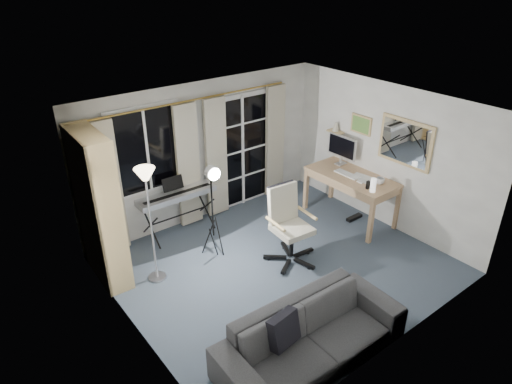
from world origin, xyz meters
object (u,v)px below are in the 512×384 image
at_px(sofa, 312,328).
at_px(studio_light, 212,184).
at_px(bookshelf, 97,214).
at_px(torchiere_lamp, 147,192).
at_px(monitor, 342,147).
at_px(keyboard_piano, 177,196).
at_px(mug, 380,180).
at_px(desk, 352,181).
at_px(office_chair, 287,217).

bearing_deg(sofa, studio_light, 85.77).
distance_m(bookshelf, torchiere_lamp, 0.81).
height_order(monitor, sofa, monitor).
xyz_separation_m(keyboard_piano, monitor, (2.82, -0.91, 0.43)).
height_order(studio_light, monitor, studio_light).
bearing_deg(studio_light, sofa, -93.62).
height_order(torchiere_lamp, studio_light, torchiere_lamp).
xyz_separation_m(studio_light, mug, (2.59, -0.97, -0.34)).
height_order(bookshelf, sofa, bookshelf).
xyz_separation_m(studio_light, desk, (2.49, -0.47, -0.51)).
bearing_deg(keyboard_piano, sofa, -91.26).
xyz_separation_m(keyboard_piano, desk, (2.62, -1.36, 0.01)).
xyz_separation_m(studio_light, office_chair, (0.84, -0.67, -0.55)).
bearing_deg(mug, studio_light, 159.41).
bearing_deg(office_chair, keyboard_piano, 127.15).
bearing_deg(keyboard_piano, desk, -26.29).
xyz_separation_m(desk, monitor, (0.20, 0.45, 0.42)).
bearing_deg(keyboard_piano, office_chair, -56.84).
xyz_separation_m(bookshelf, studio_light, (1.52, -0.53, 0.20)).
bearing_deg(desk, sofa, -146.34).
xyz_separation_m(bookshelf, keyboard_piano, (1.39, 0.35, -0.32)).
relative_size(keyboard_piano, office_chair, 1.11).
bearing_deg(desk, mug, -79.49).
bearing_deg(sofa, monitor, 40.54).
xyz_separation_m(keyboard_piano, sofa, (-0.13, -3.25, -0.28)).
bearing_deg(bookshelf, torchiere_lamp, -39.30).
height_order(torchiere_lamp, mug, torchiere_lamp).
height_order(office_chair, sofa, office_chair).
xyz_separation_m(torchiere_lamp, sofa, (0.71, -2.42, -0.95)).
relative_size(torchiere_lamp, office_chair, 1.47).
height_order(torchiere_lamp, office_chair, torchiere_lamp).
relative_size(studio_light, office_chair, 1.31).
height_order(desk, monitor, monitor).
xyz_separation_m(monitor, mug, (-0.10, -0.95, -0.25)).
height_order(bookshelf, studio_light, bookshelf).
xyz_separation_m(mug, sofa, (-2.85, -1.39, -0.46)).
distance_m(torchiere_lamp, monitor, 3.67).
xyz_separation_m(keyboard_piano, mug, (2.72, -1.86, 0.18)).
bearing_deg(mug, bookshelf, 159.85).
xyz_separation_m(office_chair, desk, (1.65, 0.20, 0.04)).
bearing_deg(mug, desk, 101.31).
distance_m(keyboard_piano, monitor, 2.99).
xyz_separation_m(bookshelf, monitor, (4.21, -0.56, 0.11)).
distance_m(torchiere_lamp, office_chair, 2.08).
bearing_deg(torchiere_lamp, monitor, -1.24).
xyz_separation_m(desk, sofa, (-2.75, -1.89, -0.29)).
bearing_deg(office_chair, studio_light, 146.44).
bearing_deg(office_chair, desk, 11.93).
distance_m(mug, sofa, 3.21).
xyz_separation_m(bookshelf, sofa, (1.26, -2.90, -0.60)).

